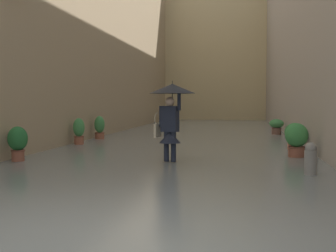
% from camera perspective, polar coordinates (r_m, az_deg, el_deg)
% --- Properties ---
extents(ground_plane, '(73.58, 73.58, 0.00)m').
position_cam_1_polar(ground_plane, '(19.49, 3.64, -1.31)').
color(ground_plane, slate).
extents(flood_water, '(8.23, 35.43, 0.09)m').
position_cam_1_polar(flood_water, '(19.48, 3.64, -1.17)').
color(flood_water, slate).
rests_on(flood_water, ground_plane).
extents(building_facade_left, '(2.04, 33.43, 11.05)m').
position_cam_1_polar(building_facade_left, '(19.97, 17.45, 14.60)').
color(building_facade_left, '#A89989').
rests_on(building_facade_left, ground_plane).
extents(building_facade_right, '(2.04, 33.43, 10.35)m').
position_cam_1_polar(building_facade_right, '(20.68, -9.51, 13.30)').
color(building_facade_right, tan).
rests_on(building_facade_right, ground_plane).
extents(building_facade_far, '(11.03, 1.80, 12.17)m').
position_cam_1_polar(building_facade_far, '(35.31, 5.95, 10.57)').
color(building_facade_far, tan).
rests_on(building_facade_far, ground_plane).
extents(person_wading, '(1.08, 1.08, 1.97)m').
position_cam_1_polar(person_wading, '(10.58, 0.39, 2.61)').
color(person_wading, '#4C4233').
rests_on(person_wading, ground_plane).
extents(potted_plant_mid_left, '(0.61, 0.61, 0.74)m').
position_cam_1_polar(potted_plant_mid_left, '(19.95, 13.33, -0.02)').
color(potted_plant_mid_left, brown).
rests_on(potted_plant_mid_left, ground_plane).
extents(potted_plant_near_left, '(0.58, 0.58, 0.95)m').
position_cam_1_polar(potted_plant_near_left, '(12.01, 15.69, -1.62)').
color(potted_plant_near_left, brown).
rests_on(potted_plant_near_left, ground_plane).
extents(potted_plant_mid_right, '(0.38, 0.38, 0.95)m').
position_cam_1_polar(potted_plant_mid_right, '(15.21, -11.02, -0.69)').
color(potted_plant_mid_right, '#9E563D').
rests_on(potted_plant_mid_right, ground_plane).
extents(potted_plant_far_right, '(0.47, 0.47, 0.91)m').
position_cam_1_polar(potted_plant_far_right, '(11.34, -18.18, -1.95)').
color(potted_plant_far_right, brown).
rests_on(potted_plant_far_right, ground_plane).
extents(potted_plant_near_right, '(0.38, 0.38, 0.95)m').
position_cam_1_polar(potted_plant_near_right, '(17.25, -8.50, -0.28)').
color(potted_plant_near_right, '#9E563D').
rests_on(potted_plant_near_right, ground_plane).
extents(potted_plant_far_left, '(0.60, 0.60, 0.87)m').
position_cam_1_polar(potted_plant_far_left, '(13.78, 15.50, -1.19)').
color(potted_plant_far_left, '#9E563D').
rests_on(potted_plant_far_left, ground_plane).
extents(mooring_bollard, '(0.24, 0.24, 0.72)m').
position_cam_1_polar(mooring_bollard, '(9.25, 17.31, -4.17)').
color(mooring_bollard, gray).
rests_on(mooring_bollard, ground_plane).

